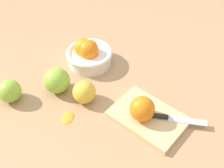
{
  "coord_description": "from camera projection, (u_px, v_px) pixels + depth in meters",
  "views": [
    {
      "loc": [
        0.42,
        -0.42,
        0.67
      ],
      "look_at": [
        -0.04,
        0.03,
        0.04
      ],
      "focal_mm": 46.33,
      "sensor_mm": 36.0,
      "label": 1
    }
  ],
  "objects": [
    {
      "name": "apple_front_left",
      "position": [
        9.0,
        91.0,
        0.88
      ],
      "size": [
        0.07,
        0.07,
        0.07
      ],
      "primitive_type": "sphere",
      "color": "#8EB738",
      "rests_on": "ground_plane"
    },
    {
      "name": "ground_plane",
      "position": [
        114.0,
        103.0,
        0.9
      ],
      "size": [
        2.4,
        2.4,
        0.0
      ],
      "primitive_type": "plane",
      "color": "tan"
    },
    {
      "name": "cutting_board",
      "position": [
        148.0,
        117.0,
        0.85
      ],
      "size": [
        0.22,
        0.16,
        0.02
      ],
      "primitive_type": "cube",
      "rotation": [
        0.0,
        0.0,
        0.09
      ],
      "color": "#DBB77F",
      "rests_on": "ground_plane"
    },
    {
      "name": "bowl",
      "position": [
        89.0,
        54.0,
        1.01
      ],
      "size": [
        0.16,
        0.16,
        0.1
      ],
      "color": "white",
      "rests_on": "ground_plane"
    },
    {
      "name": "citrus_peel",
      "position": [
        68.0,
        117.0,
        0.85
      ],
      "size": [
        0.06,
        0.06,
        0.01
      ],
      "primitive_type": "ellipsoid",
      "rotation": [
        0.0,
        0.0,
        2.13
      ],
      "color": "orange",
      "rests_on": "ground_plane"
    },
    {
      "name": "orange_on_board",
      "position": [
        142.0,
        109.0,
        0.81
      ],
      "size": [
        0.07,
        0.07,
        0.07
      ],
      "primitive_type": "sphere",
      "color": "orange",
      "rests_on": "cutting_board"
    },
    {
      "name": "apple_front_left_3",
      "position": [
        57.0,
        80.0,
        0.91
      ],
      "size": [
        0.08,
        0.08,
        0.08
      ],
      "primitive_type": "sphere",
      "color": "#8EB738",
      "rests_on": "ground_plane"
    },
    {
      "name": "knife",
      "position": [
        172.0,
        118.0,
        0.83
      ],
      "size": [
        0.14,
        0.1,
        0.01
      ],
      "color": "silver",
      "rests_on": "cutting_board"
    },
    {
      "name": "apple_front_left_2",
      "position": [
        84.0,
        92.0,
        0.88
      ],
      "size": [
        0.07,
        0.07,
        0.07
      ],
      "primitive_type": "sphere",
      "color": "gold",
      "rests_on": "ground_plane"
    }
  ]
}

